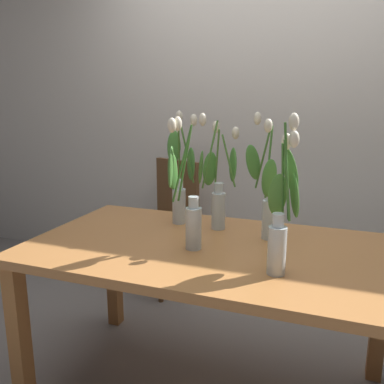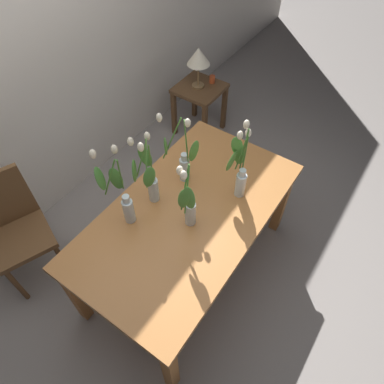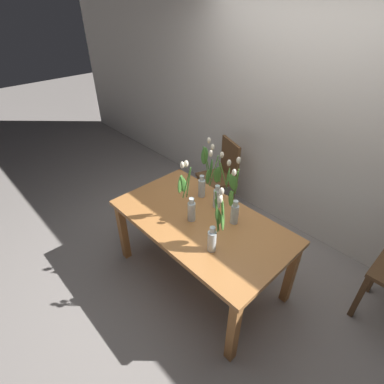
% 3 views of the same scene
% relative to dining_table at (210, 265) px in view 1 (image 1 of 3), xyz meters
% --- Properties ---
extents(room_wall_rear, '(9.00, 0.10, 2.70)m').
position_rel_dining_table_xyz_m(room_wall_rear, '(0.00, 1.43, 0.70)').
color(room_wall_rear, silver).
rests_on(room_wall_rear, ground).
extents(dining_table, '(1.60, 0.90, 0.74)m').
position_rel_dining_table_xyz_m(dining_table, '(0.00, 0.00, 0.00)').
color(dining_table, '#B7753D').
rests_on(dining_table, ground).
extents(tulip_vase_0, '(0.14, 0.14, 0.56)m').
position_rel_dining_table_xyz_m(tulip_vase_0, '(-0.08, -0.07, 0.28)').
color(tulip_vase_0, silver).
rests_on(tulip_vase_0, dining_table).
extents(tulip_vase_1, '(0.18, 0.18, 0.57)m').
position_rel_dining_table_xyz_m(tulip_vase_1, '(-0.26, 0.29, 0.28)').
color(tulip_vase_1, silver).
rests_on(tulip_vase_1, dining_table).
extents(tulip_vase_2, '(0.20, 0.24, 0.56)m').
position_rel_dining_table_xyz_m(tulip_vase_2, '(-0.05, 0.26, 0.29)').
color(tulip_vase_2, silver).
rests_on(tulip_vase_2, dining_table).
extents(tulip_vase_3, '(0.15, 0.15, 0.58)m').
position_rel_dining_table_xyz_m(tulip_vase_3, '(0.32, -0.17, 0.30)').
color(tulip_vase_3, silver).
rests_on(tulip_vase_3, dining_table).
extents(tulip_vase_4, '(0.20, 0.23, 0.57)m').
position_rel_dining_table_xyz_m(tulip_vase_4, '(0.21, 0.19, 0.28)').
color(tulip_vase_4, silver).
rests_on(tulip_vase_4, dining_table).
extents(dining_chair, '(0.52, 0.52, 0.93)m').
position_rel_dining_table_xyz_m(dining_chair, '(-0.66, 1.03, -0.12)').
color(dining_chair, brown).
rests_on(dining_chair, ground).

